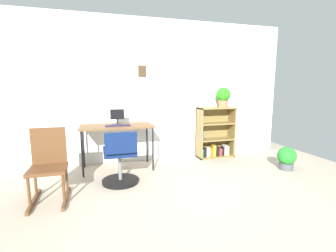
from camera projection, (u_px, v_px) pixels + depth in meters
The scene contains 10 objects.
ground_plane at pixel (200, 212), 2.71m from camera, with size 6.24×6.24×0.00m, color tan.
wall_back at pixel (154, 91), 4.54m from camera, with size 5.20×0.12×2.57m.
desk at pixel (117, 129), 4.03m from camera, with size 1.17×0.56×0.74m.
monitor at pixel (117, 117), 4.05m from camera, with size 0.22×0.16×0.26m.
keyboard at pixel (118, 126), 3.93m from camera, with size 0.40×0.14×0.02m, color #251D32.
office_chair at pixel (120, 161), 3.44m from camera, with size 0.52×0.55×0.78m.
rocking_chair at pixel (49, 164), 2.97m from camera, with size 0.42×0.64×0.87m.
bookshelf_low at pixel (214, 135), 4.82m from camera, with size 0.71×0.30×0.98m.
potted_plant_on_shelf at pixel (223, 96), 4.68m from camera, with size 0.27×0.27×0.38m.
potted_plant_floor at pixel (287, 158), 4.08m from camera, with size 0.30×0.30×0.38m.
Camera 1 is at (-1.05, -2.32, 1.37)m, focal length 26.27 mm.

